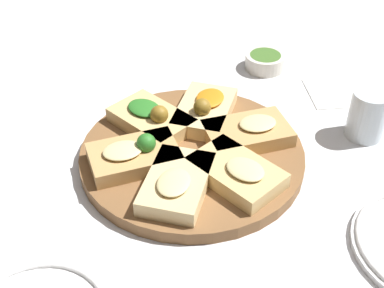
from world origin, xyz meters
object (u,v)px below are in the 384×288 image
Objects in this scene: water_glass at (368,115)px; dipping_bowl at (265,61)px; napkin_stack at (341,92)px; serving_board at (192,155)px.

water_glass is 0.28m from dipping_bowl.
napkin_stack is at bearing -73.14° from water_glass.
serving_board is at bearing 76.53° from dipping_bowl.
dipping_bowl reaches higher than serving_board.
serving_board is 0.32m from water_glass.
water_glass is 0.68× the size of napkin_stack.
serving_board is at bearing 26.36° from water_glass.
serving_board is 0.37m from napkin_stack.
serving_board is at bearing 48.59° from napkin_stack.
napkin_stack is 1.56× the size of dipping_bowl.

